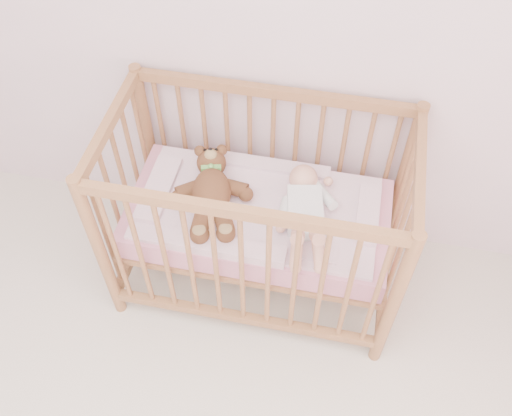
% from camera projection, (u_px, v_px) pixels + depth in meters
% --- Properties ---
extents(wall_back, '(4.00, 0.02, 2.70)m').
position_uv_depth(wall_back, '(231.00, 2.00, 2.29)').
color(wall_back, silver).
rests_on(wall_back, floor).
extents(crib, '(1.36, 0.76, 1.00)m').
position_uv_depth(crib, '(258.00, 216.00, 2.69)').
color(crib, '#A17344').
rests_on(crib, floor).
extents(mattress, '(1.22, 0.62, 0.13)m').
position_uv_depth(mattress, '(258.00, 218.00, 2.70)').
color(mattress, pink).
rests_on(mattress, crib).
extents(blanket, '(1.10, 0.58, 0.06)m').
position_uv_depth(blanket, '(258.00, 208.00, 2.64)').
color(blanket, '#F7AAC6').
rests_on(blanket, mattress).
extents(baby, '(0.40, 0.64, 0.14)m').
position_uv_depth(baby, '(305.00, 208.00, 2.54)').
color(baby, white).
rests_on(baby, blanket).
extents(teddy_bear, '(0.52, 0.64, 0.15)m').
position_uv_depth(teddy_bear, '(212.00, 192.00, 2.59)').
color(teddy_bear, brown).
rests_on(teddy_bear, blanket).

